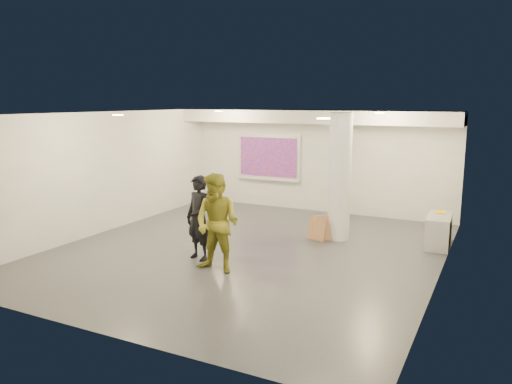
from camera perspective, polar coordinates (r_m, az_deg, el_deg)
The scene contains 19 objects.
floor at distance 11.12m, azimuth -0.93°, elevation -6.68°, with size 8.00×9.00×0.01m, color #36393E.
ceiling at distance 10.63m, azimuth -0.98°, elevation 8.96°, with size 8.00×9.00×0.01m, color white.
wall_back at distance 14.87m, azimuth 7.11°, elevation 3.51°, with size 8.00×0.01×3.00m, color silver.
wall_front at distance 7.18m, azimuth -17.84°, elevation -4.39°, with size 8.00×0.01×3.00m, color silver.
wall_left at distance 13.10m, azimuth -16.67°, elevation 2.22°, with size 0.01×9.00×3.00m, color silver.
wall_right at distance 9.63m, azimuth 20.65°, elevation -0.86°, with size 0.01×9.00×3.00m, color silver.
soffit_band at distance 14.26m, azimuth 6.48°, elevation 8.55°, with size 8.00×1.10×0.36m, color silver.
downlight_nw at distance 13.89m, azimuth -4.29°, elevation 9.20°, with size 0.22×0.22×0.02m, color #FFD584.
downlight_ne at distance 12.23m, azimuth 13.92°, elevation 8.76°, with size 0.22×0.22×0.02m, color #FFD584.
downlight_sw at distance 10.66m, azimuth -15.51°, elevation 8.48°, with size 0.22×0.22×0.02m, color #FFD584.
downlight_se at distance 8.38m, azimuth 7.73°, elevation 8.33°, with size 0.22×0.22×0.02m, color #FFD584.
column at distance 11.87m, azimuth 9.55°, elevation 1.70°, with size 0.52×0.52×3.00m, color silver.
projection_screen at distance 15.43m, azimuth 1.43°, elevation 3.94°, with size 2.10×0.13×1.42m.
credenza at distance 12.10m, azimuth 20.15°, elevation -4.18°, with size 0.51×1.22×0.71m, color #999B9E.
postit_pad at distance 12.29m, azimuth 20.36°, elevation -2.19°, with size 0.21×0.29×0.03m, color yellow.
cardboard_back at distance 11.95m, azimuth 7.84°, elevation -4.10°, with size 0.55×0.05×0.59m, color #9F6F47.
cardboard_front at distance 11.93m, azimuth 6.97°, elevation -4.27°, with size 0.47×0.05×0.52m, color #9F6F47.
woman at distance 10.38m, azimuth -6.56°, elevation -2.96°, with size 0.64×0.42×1.76m, color black.
man at distance 9.57m, azimuth -4.46°, elevation -3.60°, with size 0.93×0.73×1.92m, color olive.
Camera 1 is at (4.92, -9.42, 3.28)m, focal length 35.00 mm.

